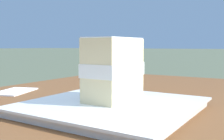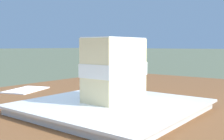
# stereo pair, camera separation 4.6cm
# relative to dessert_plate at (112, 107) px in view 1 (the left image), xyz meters

# --- Properties ---
(dessert_plate) EXTENTS (0.27, 0.27, 0.02)m
(dessert_plate) POSITION_rel_dessert_plate_xyz_m (0.00, 0.00, 0.00)
(dessert_plate) COLOR white
(dessert_plate) RESTS_ON patio_table
(cake_slice) EXTENTS (0.11, 0.07, 0.11)m
(cake_slice) POSITION_rel_dessert_plate_xyz_m (-0.02, -0.01, 0.06)
(cake_slice) COLOR beige
(cake_slice) RESTS_ON dessert_plate
(paper_napkin) EXTENTS (0.13, 0.10, 0.00)m
(paper_napkin) POSITION_rel_dessert_plate_xyz_m (-0.04, -0.31, -0.01)
(paper_napkin) COLOR white
(paper_napkin) RESTS_ON patio_table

